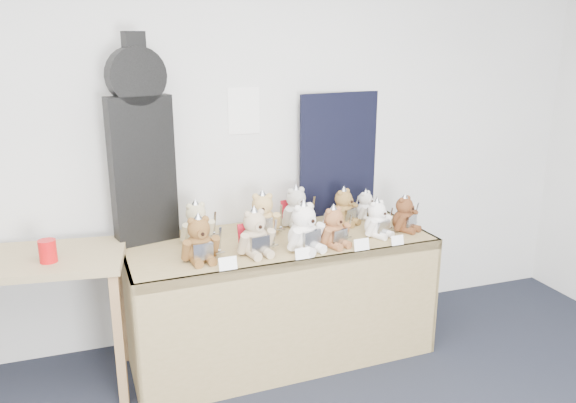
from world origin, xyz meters
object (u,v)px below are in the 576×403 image
object	(u,v)px
teddy_front_left	(255,234)
teddy_back_centre_left	(263,216)
side_table	(33,279)
red_cup	(48,251)
teddy_back_right	(344,208)
display_table	(283,268)
teddy_front_end	(405,215)
guitar_case	(141,144)
teddy_front_centre	(305,229)
teddy_front_right	(334,228)
teddy_front_far_right	(377,220)
teddy_back_end	(366,206)
teddy_back_centre_right	(296,209)
teddy_back_left	(197,224)
teddy_front_far_left	(200,241)

from	to	relation	value
teddy_front_left	teddy_back_centre_left	distance (m)	0.34
teddy_back_centre_left	side_table	bearing A→B (deg)	-163.93
red_cup	teddy_back_right	xyz separation A→B (m)	(1.82, 0.20, 0.00)
display_table	teddy_front_end	world-z (taller)	teddy_front_end
guitar_case	teddy_front_centre	world-z (taller)	guitar_case
teddy_front_right	teddy_back_centre_left	size ratio (longest dim) A/B	0.88
red_cup	teddy_front_far_right	xyz separation A→B (m)	(1.92, -0.09, -0.00)
teddy_back_end	teddy_front_centre	bearing A→B (deg)	-175.60
teddy_back_centre_right	teddy_back_left	bearing A→B (deg)	174.46
guitar_case	teddy_front_right	bearing A→B (deg)	-38.14
display_table	guitar_case	bearing A→B (deg)	157.11
teddy_back_right	teddy_back_centre_left	bearing A→B (deg)	153.97
teddy_front_end	display_table	bearing A→B (deg)	149.04
teddy_front_left	teddy_back_left	distance (m)	0.42
side_table	teddy_front_end	world-z (taller)	teddy_front_end
teddy_back_right	teddy_front_centre	bearing A→B (deg)	-167.98
teddy_back_centre_left	teddy_front_end	bearing A→B (deg)	-0.19
teddy_front_centre	teddy_front_far_right	xyz separation A→B (m)	(0.52, 0.09, -0.02)
side_table	teddy_front_centre	xyz separation A→B (m)	(1.50, -0.28, 0.21)
guitar_case	teddy_back_centre_right	distance (m)	1.08
teddy_front_right	teddy_back_right	world-z (taller)	same
teddy_front_centre	teddy_front_far_left	bearing A→B (deg)	156.19
guitar_case	teddy_back_end	bearing A→B (deg)	-16.14
teddy_front_far_left	teddy_front_end	xyz separation A→B (m)	(1.35, 0.09, -0.01)
teddy_back_left	teddy_back_right	distance (m)	1.00
guitar_case	teddy_front_far_left	size ratio (longest dim) A/B	4.18
teddy_front_centre	teddy_back_right	size ratio (longest dim) A/B	1.19
teddy_front_end	teddy_front_far_left	bearing A→B (deg)	155.91
teddy_front_centre	teddy_back_right	distance (m)	0.57
side_table	teddy_front_left	distance (m)	1.26
teddy_back_end	teddy_back_left	bearing A→B (deg)	153.63
teddy_front_centre	teddy_front_end	size ratio (longest dim) A/B	1.24
teddy_front_centre	teddy_back_centre_right	xyz separation A→B (m)	(0.11, 0.43, -0.01)
teddy_front_right	teddy_back_end	world-z (taller)	teddy_front_right
side_table	teddy_front_centre	bearing A→B (deg)	-3.27
side_table	teddy_back_right	distance (m)	1.94
teddy_back_centre_right	teddy_back_right	bearing A→B (deg)	-22.85
guitar_case	teddy_back_end	distance (m)	1.56
teddy_front_right	teddy_back_end	size ratio (longest dim) A/B	1.22
teddy_front_far_left	teddy_front_centre	distance (m)	0.61
teddy_front_far_left	teddy_back_end	size ratio (longest dim) A/B	1.32
side_table	teddy_front_far_right	world-z (taller)	teddy_front_far_right
guitar_case	red_cup	distance (m)	0.79
teddy_back_left	teddy_back_centre_left	world-z (taller)	teddy_back_centre_left
teddy_back_left	teddy_back_end	size ratio (longest dim) A/B	1.28
teddy_front_right	teddy_back_end	bearing A→B (deg)	26.15
display_table	teddy_back_end	xyz separation A→B (m)	(0.69, 0.27, 0.26)
display_table	guitar_case	size ratio (longest dim) A/B	1.54
display_table	teddy_front_far_left	xyz separation A→B (m)	(-0.53, -0.13, 0.29)
teddy_front_far_right	teddy_back_centre_right	bearing A→B (deg)	116.40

